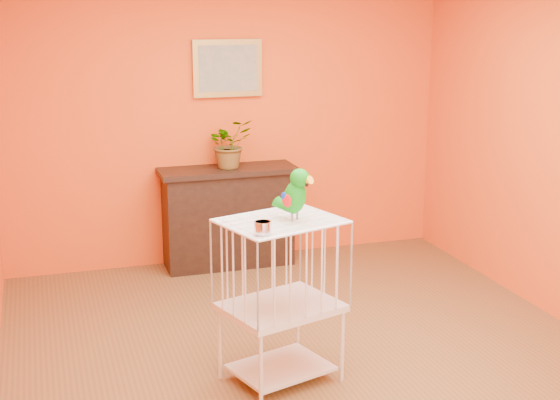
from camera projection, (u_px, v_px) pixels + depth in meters
name	position (u px, v px, depth m)	size (l,w,h in m)	color
ground	(311.00, 359.00, 5.21)	(4.50, 4.50, 0.00)	brown
room_shell	(314.00, 124.00, 4.81)	(4.50, 4.50, 4.50)	#E34C15
console_cabinet	(228.00, 217.00, 6.96)	(1.21, 0.43, 0.90)	black
potted_plant	(229.00, 149.00, 6.81)	(0.39, 0.43, 0.34)	#26722D
framed_picture	(228.00, 68.00, 6.82)	(0.62, 0.04, 0.50)	#A3853A
birdcage	(281.00, 299.00, 4.79)	(0.80, 0.70, 1.04)	silver
feed_cup	(263.00, 227.00, 4.38)	(0.10, 0.10, 0.07)	silver
parrot	(295.00, 194.00, 4.63)	(0.22, 0.27, 0.32)	#59544C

